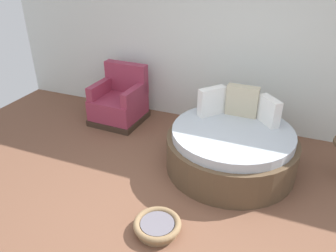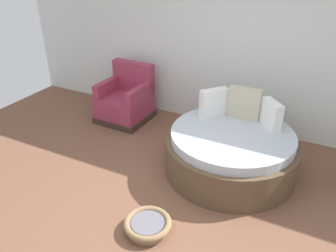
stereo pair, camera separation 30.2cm
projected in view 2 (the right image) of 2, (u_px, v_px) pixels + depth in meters
ground_plane at (161, 224)px, 3.64m from camera, size 8.00×8.00×0.02m
back_wall at (240, 40)px, 4.99m from camera, size 8.00×0.12×2.85m
round_daybed at (231, 150)px, 4.37m from camera, size 1.71×1.71×1.01m
red_armchair at (126, 101)px, 5.69m from camera, size 0.83×0.83×0.94m
pet_basket at (148, 225)px, 3.52m from camera, size 0.51×0.51×0.13m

